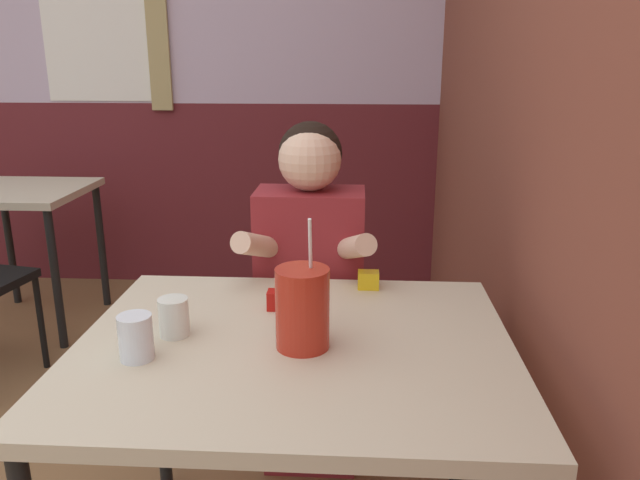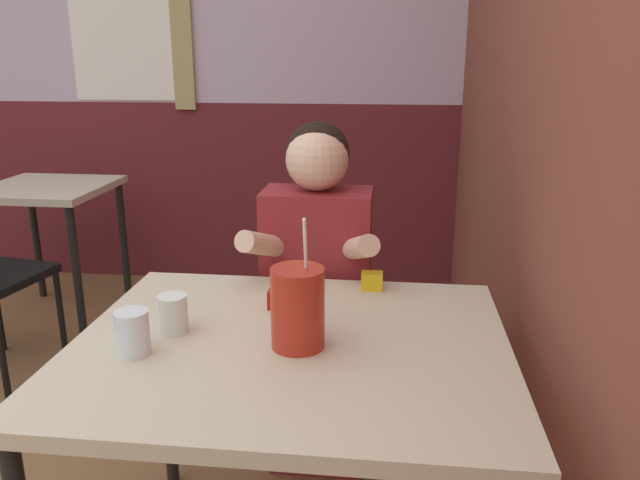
{
  "view_description": "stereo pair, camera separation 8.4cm",
  "coord_description": "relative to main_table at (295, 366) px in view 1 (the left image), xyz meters",
  "views": [
    {
      "loc": [
        0.95,
        -0.88,
        1.37
      ],
      "look_at": [
        0.86,
        0.61,
        0.93
      ],
      "focal_mm": 35.0,
      "sensor_mm": 36.0,
      "label": 1
    },
    {
      "loc": [
        1.04,
        -0.87,
        1.37
      ],
      "look_at": [
        0.86,
        0.61,
        0.93
      ],
      "focal_mm": 35.0,
      "sensor_mm": 36.0,
      "label": 2
    }
  ],
  "objects": [
    {
      "name": "cocktail_pitcher",
      "position": [
        0.02,
        -0.02,
        0.16
      ],
      "size": [
        0.12,
        0.12,
        0.31
      ],
      "color": "#B22819",
      "rests_on": "main_table"
    },
    {
      "name": "condiment_mustard",
      "position": [
        0.18,
        0.36,
        0.09
      ],
      "size": [
        0.06,
        0.04,
        0.05
      ],
      "color": "yellow",
      "rests_on": "main_table"
    },
    {
      "name": "glass_near_pitcher",
      "position": [
        -0.34,
        -0.1,
        0.11
      ],
      "size": [
        0.08,
        0.08,
        0.1
      ],
      "color": "silver",
      "rests_on": "main_table"
    },
    {
      "name": "back_wall",
      "position": [
        -0.83,
        2.35,
        0.69
      ],
      "size": [
        5.83,
        0.09,
        2.7
      ],
      "color": "silver",
      "rests_on": "ground_plane"
    },
    {
      "name": "brick_wall_right",
      "position": [
        0.63,
        0.94,
        0.69
      ],
      "size": [
        0.08,
        4.76,
        2.7
      ],
      "color": "brown",
      "rests_on": "ground_plane"
    },
    {
      "name": "glass_center",
      "position": [
        -0.29,
        0.02,
        0.11
      ],
      "size": [
        0.07,
        0.07,
        0.09
      ],
      "color": "silver",
      "rests_on": "main_table"
    },
    {
      "name": "main_table",
      "position": [
        0.0,
        0.0,
        0.0
      ],
      "size": [
        1.02,
        0.85,
        0.73
      ],
      "color": "beige",
      "rests_on": "ground_plane"
    },
    {
      "name": "condiment_ketchup",
      "position": [
        -0.06,
        0.19,
        0.09
      ],
      "size": [
        0.06,
        0.04,
        0.05
      ],
      "color": "#B7140F",
      "rests_on": "main_table"
    },
    {
      "name": "background_table",
      "position": [
        -1.54,
        1.65,
        -0.04
      ],
      "size": [
        0.61,
        0.62,
        0.73
      ],
      "color": "beige",
      "rests_on": "ground_plane"
    },
    {
      "name": "person_seated",
      "position": [
        -0.01,
        0.57,
        -0.05
      ],
      "size": [
        0.42,
        0.4,
        1.18
      ],
      "color": "maroon",
      "rests_on": "ground_plane"
    }
  ]
}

